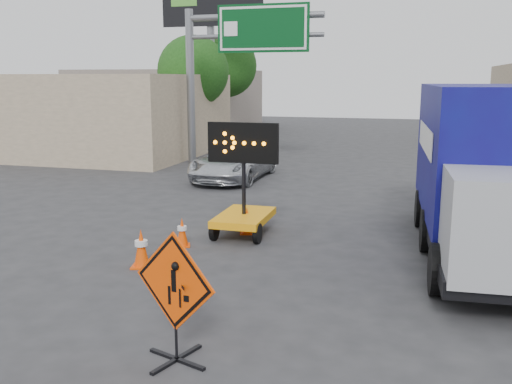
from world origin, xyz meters
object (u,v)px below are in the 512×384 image
at_px(pickup_truck, 233,161).
at_px(box_truck, 484,181).
at_px(arrow_board, 244,210).
at_px(construction_sign, 175,294).

bearing_deg(pickup_truck, box_truck, -42.14).
relative_size(arrow_board, pickup_truck, 0.56).
relative_size(pickup_truck, box_truck, 0.63).
bearing_deg(arrow_board, construction_sign, -81.37).
bearing_deg(construction_sign, box_truck, 73.40).
height_order(arrow_board, pickup_truck, arrow_board).
xyz_separation_m(construction_sign, box_truck, (4.45, 6.28, 0.70)).
height_order(arrow_board, box_truck, box_truck).
xyz_separation_m(construction_sign, pickup_truck, (-3.79, 13.90, -0.29)).
bearing_deg(pickup_truck, arrow_board, -69.09).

